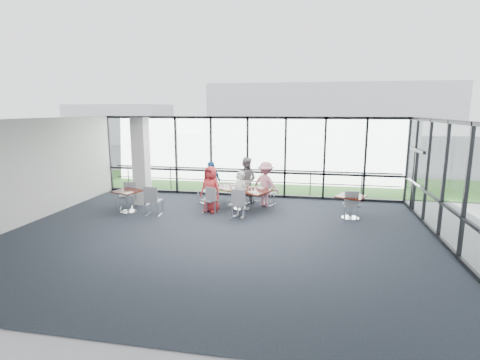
% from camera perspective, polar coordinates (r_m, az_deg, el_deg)
% --- Properties ---
extents(floor, '(12.00, 10.00, 0.02)m').
position_cam_1_polar(floor, '(10.53, -3.61, -8.57)').
color(floor, '#1D232B').
rests_on(floor, ground).
extents(ceiling, '(12.00, 10.00, 0.04)m').
position_cam_1_polar(ceiling, '(9.94, -3.83, 9.17)').
color(ceiling, silver).
rests_on(ceiling, ground).
extents(wall_left, '(0.10, 10.00, 3.20)m').
position_cam_1_polar(wall_left, '(12.99, -30.26, 0.99)').
color(wall_left, silver).
rests_on(wall_left, ground).
extents(wall_front, '(12.00, 0.10, 3.20)m').
position_cam_1_polar(wall_front, '(5.58, -17.01, -9.23)').
color(wall_front, silver).
rests_on(wall_front, ground).
extents(curtain_wall_back, '(12.00, 0.10, 3.20)m').
position_cam_1_polar(curtain_wall_back, '(14.95, 1.15, 3.54)').
color(curtain_wall_back, white).
rests_on(curtain_wall_back, ground).
extents(curtain_wall_right, '(0.10, 10.00, 3.20)m').
position_cam_1_polar(curtain_wall_right, '(10.38, 30.28, -1.10)').
color(curtain_wall_right, white).
rests_on(curtain_wall_right, ground).
extents(exit_door, '(0.12, 1.60, 2.10)m').
position_cam_1_polar(exit_door, '(14.01, 25.13, -0.24)').
color(exit_door, black).
rests_on(exit_door, ground).
extents(structural_column, '(0.50, 0.50, 3.20)m').
position_cam_1_polar(structural_column, '(14.15, -14.82, 2.78)').
color(structural_column, silver).
rests_on(structural_column, ground).
extents(apron, '(80.00, 70.00, 0.02)m').
position_cam_1_polar(apron, '(20.08, 3.59, 0.68)').
color(apron, gray).
rests_on(apron, ground).
extents(grass_strip, '(80.00, 5.00, 0.01)m').
position_cam_1_polar(grass_strip, '(18.12, 2.76, -0.30)').
color(grass_strip, '#306123').
rests_on(grass_strip, ground).
extents(hangar_main, '(24.00, 10.00, 6.00)m').
position_cam_1_polar(hangar_main, '(41.64, 13.23, 9.77)').
color(hangar_main, silver).
rests_on(hangar_main, ground).
extents(hangar_aux, '(10.00, 6.00, 4.00)m').
position_cam_1_polar(hangar_aux, '(42.88, -17.79, 8.22)').
color(hangar_aux, silver).
rests_on(hangar_aux, ground).
extents(guard_rail, '(12.00, 0.06, 0.06)m').
position_cam_1_polar(guard_rail, '(15.70, 1.52, -0.18)').
color(guard_rail, '#2D2D33').
rests_on(guard_rail, ground).
extents(main_table, '(2.40, 1.93, 0.75)m').
position_cam_1_polar(main_table, '(13.10, 0.25, -1.74)').
color(main_table, '#35180B').
rests_on(main_table, ground).
extents(side_table_left, '(1.04, 1.04, 0.75)m').
position_cam_1_polar(side_table_left, '(13.29, -16.76, -2.08)').
color(side_table_left, '#35180B').
rests_on(side_table_left, ground).
extents(side_table_right, '(1.09, 1.09, 0.75)m').
position_cam_1_polar(side_table_right, '(12.51, 16.58, -2.85)').
color(side_table_right, '#35180B').
rests_on(side_table_right, ground).
extents(diner_near_left, '(0.90, 0.73, 1.58)m').
position_cam_1_polar(diner_near_left, '(12.78, -4.49, -1.39)').
color(diner_near_left, '#BA2B2E').
rests_on(diner_near_left, ground).
extents(diner_near_right, '(0.68, 0.64, 1.51)m').
position_cam_1_polar(diner_near_right, '(12.11, 0.02, -2.21)').
color(diner_near_right, silver).
rests_on(diner_near_right, ground).
extents(diner_far_left, '(0.91, 0.65, 1.72)m').
position_cam_1_polar(diner_far_left, '(14.05, 0.90, 0.02)').
color(diner_far_left, slate).
rests_on(diner_far_left, ground).
extents(diner_far_right, '(1.18, 0.93, 1.62)m').
position_cam_1_polar(diner_far_right, '(13.51, 3.94, -0.64)').
color(diner_far_right, pink).
rests_on(diner_far_right, ground).
extents(diner_end, '(0.84, 1.06, 1.59)m').
position_cam_1_polar(diner_end, '(13.92, -4.31, -0.37)').
color(diner_end, '#1A5CA1').
rests_on(diner_end, ground).
extents(chair_main_nl, '(0.59, 0.59, 0.91)m').
position_cam_1_polar(chair_main_nl, '(12.66, -4.63, -3.07)').
color(chair_main_nl, gray).
rests_on(chair_main_nl, ground).
extents(chair_main_nr, '(0.57, 0.57, 0.98)m').
position_cam_1_polar(chair_main_nr, '(11.95, -0.30, -3.70)').
color(chair_main_nr, gray).
rests_on(chair_main_nr, ground).
extents(chair_main_fl, '(0.65, 0.65, 0.97)m').
position_cam_1_polar(chair_main_fl, '(14.18, 1.13, -1.43)').
color(chair_main_fl, gray).
rests_on(chair_main_fl, ground).
extents(chair_main_fr, '(0.56, 0.56, 0.88)m').
position_cam_1_polar(chair_main_fr, '(13.74, 4.27, -2.04)').
color(chair_main_fr, gray).
rests_on(chair_main_fr, ground).
extents(chair_main_end, '(0.64, 0.64, 0.94)m').
position_cam_1_polar(chair_main_end, '(14.00, -4.94, -1.69)').
color(chair_main_end, gray).
rests_on(chair_main_end, ground).
extents(chair_spare_la, '(0.49, 0.49, 0.98)m').
position_cam_1_polar(chair_spare_la, '(12.70, -13.01, -3.11)').
color(chair_spare_la, gray).
rests_on(chair_spare_la, ground).
extents(chair_spare_lb, '(0.58, 0.58, 0.91)m').
position_cam_1_polar(chair_spare_lb, '(13.79, -17.03, -2.38)').
color(chair_spare_lb, gray).
rests_on(chair_spare_lb, ground).
extents(chair_spare_r, '(0.51, 0.51, 0.92)m').
position_cam_1_polar(chair_spare_r, '(12.49, 16.62, -3.66)').
color(chair_spare_r, gray).
rests_on(chair_spare_r, ground).
extents(plate_nl, '(0.24, 0.24, 0.01)m').
position_cam_1_polar(plate_nl, '(13.16, -2.96, -1.18)').
color(plate_nl, white).
rests_on(plate_nl, main_table).
extents(plate_nr, '(0.25, 0.25, 0.01)m').
position_cam_1_polar(plate_nr, '(12.48, 1.85, -1.82)').
color(plate_nr, white).
rests_on(plate_nr, main_table).
extents(plate_fl, '(0.24, 0.24, 0.01)m').
position_cam_1_polar(plate_fl, '(13.69, -0.88, -0.70)').
color(plate_fl, white).
rests_on(plate_fl, main_table).
extents(plate_fr, '(0.26, 0.26, 0.01)m').
position_cam_1_polar(plate_fr, '(13.11, 3.20, -1.22)').
color(plate_fr, white).
rests_on(plate_fr, main_table).
extents(plate_end, '(0.25, 0.25, 0.01)m').
position_cam_1_polar(plate_end, '(13.58, -2.66, -0.80)').
color(plate_end, white).
rests_on(plate_end, main_table).
extents(tumbler_a, '(0.07, 0.07, 0.14)m').
position_cam_1_polar(tumbler_a, '(13.05, -1.40, -0.99)').
color(tumbler_a, white).
rests_on(tumbler_a, main_table).
extents(tumbler_b, '(0.07, 0.07, 0.14)m').
position_cam_1_polar(tumbler_b, '(12.71, 0.63, -1.29)').
color(tumbler_b, white).
rests_on(tumbler_b, main_table).
extents(tumbler_c, '(0.08, 0.08, 0.15)m').
position_cam_1_polar(tumbler_c, '(13.20, 1.17, -0.82)').
color(tumbler_c, white).
rests_on(tumbler_c, main_table).
extents(tumbler_d, '(0.07, 0.07, 0.15)m').
position_cam_1_polar(tumbler_d, '(13.40, -2.80, -0.67)').
color(tumbler_d, white).
rests_on(tumbler_d, main_table).
extents(menu_a, '(0.32, 0.25, 0.00)m').
position_cam_1_polar(menu_a, '(12.82, -1.38, -1.51)').
color(menu_a, beige).
rests_on(menu_a, main_table).
extents(menu_b, '(0.38, 0.33, 0.00)m').
position_cam_1_polar(menu_b, '(12.33, 2.46, -2.01)').
color(menu_b, beige).
rests_on(menu_b, main_table).
extents(menu_c, '(0.32, 0.23, 0.00)m').
position_cam_1_polar(menu_c, '(13.30, 2.01, -1.06)').
color(menu_c, beige).
rests_on(menu_c, main_table).
extents(condiment_caddy, '(0.10, 0.07, 0.04)m').
position_cam_1_polar(condiment_caddy, '(13.10, 0.56, -1.16)').
color(condiment_caddy, black).
rests_on(condiment_caddy, main_table).
extents(ketchup_bottle, '(0.06, 0.06, 0.18)m').
position_cam_1_polar(ketchup_bottle, '(13.10, 0.80, -0.85)').
color(ketchup_bottle, '#B31E11').
rests_on(ketchup_bottle, main_table).
extents(green_bottle, '(0.05, 0.05, 0.20)m').
position_cam_1_polar(green_bottle, '(13.02, 0.71, -0.88)').
color(green_bottle, '#136A1D').
rests_on(green_bottle, main_table).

